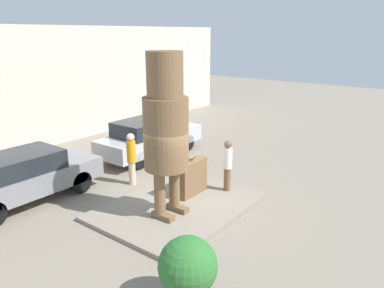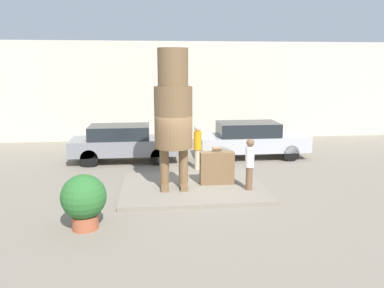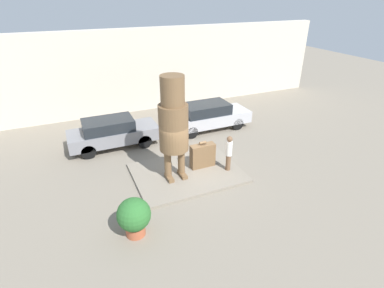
# 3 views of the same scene
# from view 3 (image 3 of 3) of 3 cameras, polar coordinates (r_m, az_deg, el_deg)

# --- Properties ---
(ground_plane) EXTENTS (60.00, 60.00, 0.00)m
(ground_plane) POSITION_cam_3_polar(r_m,az_deg,el_deg) (13.55, -0.93, -5.72)
(ground_plane) COLOR gray
(pedestal) EXTENTS (4.69, 3.51, 0.12)m
(pedestal) POSITION_cam_3_polar(r_m,az_deg,el_deg) (13.51, -0.93, -5.51)
(pedestal) COLOR gray
(pedestal) RESTS_ON ground_plane
(building_backdrop) EXTENTS (28.00, 0.60, 5.31)m
(building_backdrop) POSITION_cam_3_polar(r_m,az_deg,el_deg) (20.51, -11.02, 13.45)
(building_backdrop) COLOR beige
(building_backdrop) RESTS_ON ground_plane
(statue_figure) EXTENTS (1.20, 1.20, 4.45)m
(statue_figure) POSITION_cam_3_polar(r_m,az_deg,el_deg) (11.97, -3.57, 4.34)
(statue_figure) COLOR brown
(statue_figure) RESTS_ON pedestal
(giant_suitcase) EXTENTS (1.13, 0.40, 1.27)m
(giant_suitcase) POSITION_cam_3_polar(r_m,az_deg,el_deg) (13.62, 2.03, -2.20)
(giant_suitcase) COLOR brown
(giant_suitcase) RESTS_ON pedestal
(tourist) EXTENTS (0.28, 0.28, 1.67)m
(tourist) POSITION_cam_3_polar(r_m,az_deg,el_deg) (13.27, 7.03, -1.49)
(tourist) COLOR brown
(tourist) RESTS_ON pedestal
(parked_car_grey) EXTENTS (4.55, 1.71, 1.57)m
(parked_car_grey) POSITION_cam_3_polar(r_m,az_deg,el_deg) (16.00, -14.93, 2.17)
(parked_car_grey) COLOR gray
(parked_car_grey) RESTS_ON ground_plane
(parked_car_silver) EXTENTS (4.76, 1.78, 1.59)m
(parked_car_silver) POSITION_cam_3_polar(r_m,az_deg,el_deg) (17.62, 3.13, 5.45)
(parked_car_silver) COLOR #B7B7BC
(parked_car_silver) RESTS_ON ground_plane
(planter_pot) EXTENTS (1.13, 1.13, 1.41)m
(planter_pot) POSITION_cam_3_polar(r_m,az_deg,el_deg) (10.26, -10.99, -13.31)
(planter_pot) COLOR #AD5638
(planter_pot) RESTS_ON ground_plane
(worker_hivis) EXTENTS (0.31, 0.31, 1.80)m
(worker_hivis) POSITION_cam_3_polar(r_m,az_deg,el_deg) (15.20, -2.90, 2.36)
(worker_hivis) COLOR beige
(worker_hivis) RESTS_ON ground_plane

